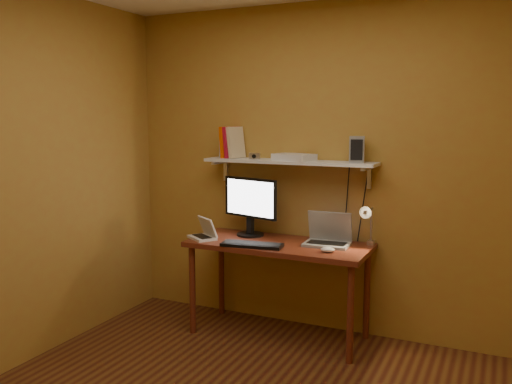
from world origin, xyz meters
The scene contains 14 objects.
room centered at (0.00, 0.00, 1.30)m, with size 3.44×3.24×2.64m.
desk centered at (-0.27, 1.28, 0.66)m, with size 1.40×0.60×0.75m.
wall_shelf centered at (-0.27, 1.47, 1.36)m, with size 1.40×0.25×0.21m.
monitor centered at (-0.58, 1.42, 1.02)m, with size 0.51×0.27×0.47m.
laptop centered at (0.10, 1.38, 0.82)m, with size 0.35×0.26×0.25m.
netbook centered at (-0.86, 1.16, 0.80)m, with size 0.28×0.27×0.17m.
keyboard centered at (-0.40, 1.08, 0.76)m, with size 0.46×0.15×0.02m, color black.
mouse centered at (0.17, 1.15, 0.77)m, with size 0.10×0.07×0.04m, color silver.
desk_lamp centered at (0.39, 1.41, 0.96)m, with size 0.09×0.23×0.38m.
speaker_left centered at (-0.83, 1.48, 1.46)m, with size 0.09×0.09×0.17m, color gray.
speaker_right centered at (0.28, 1.48, 1.47)m, with size 0.11×0.11×0.20m, color gray.
books centered at (-0.78, 1.50, 1.50)m, with size 0.18×0.19×0.26m.
shelf_camera centered at (-0.54, 1.42, 1.40)m, with size 0.09×0.05×0.05m.
router centered at (-0.22, 1.48, 1.40)m, with size 0.31×0.20×0.05m, color silver.
Camera 1 is at (1.30, -2.50, 1.72)m, focal length 38.00 mm.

